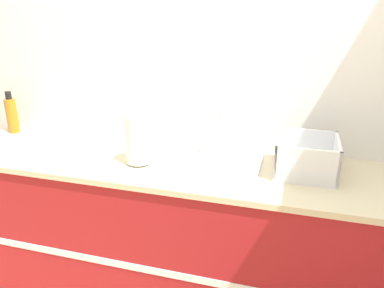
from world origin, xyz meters
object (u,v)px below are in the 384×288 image
(paper_towel_roll, at_px, (138,140))
(bottle_amber, at_px, (12,115))
(dish_rack, at_px, (306,160))
(sink, at_px, (215,161))

(paper_towel_roll, relative_size, bottle_amber, 0.97)
(dish_rack, distance_m, bottle_amber, 1.77)
(paper_towel_roll, bearing_deg, dish_rack, 8.25)
(sink, height_order, paper_towel_roll, sink)
(dish_rack, bearing_deg, bottle_amber, 176.03)
(bottle_amber, bearing_deg, paper_towel_roll, -14.08)
(bottle_amber, bearing_deg, dish_rack, -3.97)
(dish_rack, bearing_deg, sink, -175.36)
(paper_towel_roll, xyz_separation_m, dish_rack, (0.81, 0.12, -0.06))
(dish_rack, xyz_separation_m, bottle_amber, (-1.77, 0.12, 0.05))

